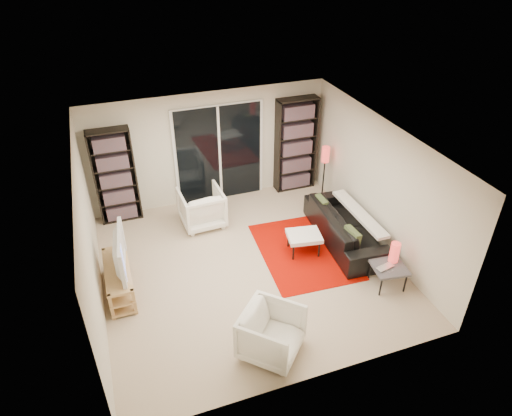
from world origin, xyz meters
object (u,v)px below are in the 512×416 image
object	(u,v)px
bookshelf_left	(115,176)
sofa	(345,226)
bookshelf_right	(296,145)
side_table	(389,268)
floor_lamp	(325,160)
armchair_front	(272,333)
armchair_back	(202,208)
ottoman	(304,237)
tv_stand	(119,280)

from	to	relation	value
bookshelf_left	sofa	world-z (taller)	bookshelf_left
bookshelf_right	side_table	distance (m)	3.64
floor_lamp	armchair_front	bearing A→B (deg)	-125.98
armchair_back	armchair_front	xyz separation A→B (m)	(0.14, -3.47, -0.01)
sofa	ottoman	xyz separation A→B (m)	(-0.89, -0.07, 0.03)
sofa	ottoman	size ratio (longest dim) A/B	3.25
ottoman	floor_lamp	bearing A→B (deg)	53.54
side_table	bookshelf_left	bearing A→B (deg)	138.21
sofa	armchair_back	bearing A→B (deg)	63.30
bookshelf_right	side_table	size ratio (longest dim) A/B	3.44
ottoman	sofa	bearing A→B (deg)	4.24
armchair_back	floor_lamp	bearing A→B (deg)	179.15
armchair_front	side_table	distance (m)	2.43
tv_stand	sofa	bearing A→B (deg)	0.37
bookshelf_left	armchair_back	bearing A→B (deg)	-26.62
floor_lamp	bookshelf_left	bearing A→B (deg)	171.02
bookshelf_right	tv_stand	size ratio (longest dim) A/B	1.67
bookshelf_left	ottoman	world-z (taller)	bookshelf_left
bookshelf_left	side_table	xyz separation A→B (m)	(3.99, -3.57, -0.61)
ottoman	side_table	xyz separation A→B (m)	(0.95, -1.29, 0.01)
sofa	floor_lamp	bearing A→B (deg)	-6.73
bookshelf_left	bookshelf_right	bearing A→B (deg)	-0.00
bookshelf_right	ottoman	distance (m)	2.52
armchair_front	tv_stand	bearing A→B (deg)	88.03
bookshelf_left	armchair_back	size ratio (longest dim) A/B	2.32
tv_stand	armchair_back	xyz separation A→B (m)	(1.76, 1.48, 0.12)
bookshelf_right	armchair_back	distance (m)	2.55
bookshelf_left	tv_stand	size ratio (longest dim) A/B	1.55
bookshelf_left	ottoman	distance (m)	3.85
ottoman	side_table	bearing A→B (deg)	-53.64
bookshelf_right	armchair_front	bearing A→B (deg)	-117.51
bookshelf_right	sofa	world-z (taller)	bookshelf_right
tv_stand	bookshelf_right	bearing A→B (deg)	28.63
armchair_front	floor_lamp	size ratio (longest dim) A/B	0.65
ottoman	floor_lamp	size ratio (longest dim) A/B	0.55
side_table	floor_lamp	size ratio (longest dim) A/B	0.50
armchair_back	floor_lamp	size ratio (longest dim) A/B	0.68
bookshelf_right	tv_stand	world-z (taller)	bookshelf_right
bookshelf_left	tv_stand	world-z (taller)	bookshelf_left
armchair_back	side_table	size ratio (longest dim) A/B	1.38
tv_stand	armchair_back	bearing A→B (deg)	40.11
sofa	bookshelf_left	bearing A→B (deg)	64.95
armchair_back	armchair_front	size ratio (longest dim) A/B	1.04
armchair_back	ottoman	bearing A→B (deg)	132.53
tv_stand	armchair_front	xyz separation A→B (m)	(1.90, -1.99, 0.10)
armchair_front	bookshelf_left	bearing A→B (deg)	65.59
sofa	armchair_back	distance (m)	2.83
tv_stand	ottoman	bearing A→B (deg)	-0.68
armchair_front	ottoman	size ratio (longest dim) A/B	1.20
bookshelf_left	bookshelf_right	xyz separation A→B (m)	(3.85, -0.00, 0.07)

